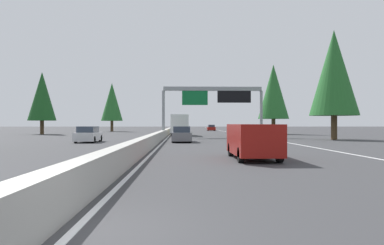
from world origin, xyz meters
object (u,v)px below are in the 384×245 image
(conifer_right_mid, at_px, (273,92))
(conifer_left_near, at_px, (42,96))
(sign_gantry_overhead, at_px, (214,97))
(sedan_distant_b, at_px, (211,128))
(conifer_left_mid, at_px, (112,102))
(box_truck_distant_a, at_px, (180,124))
(minivan_mid_left, at_px, (253,140))
(conifer_right_near, at_px, (334,73))
(sedan_near_right, at_px, (182,135))
(oncoming_near, at_px, (88,135))

(conifer_right_mid, bearing_deg, conifer_left_near, 89.77)
(conifer_left_near, bearing_deg, sign_gantry_overhead, -118.65)
(sedan_distant_b, xyz_separation_m, conifer_left_mid, (-7.94, 22.51, 5.82))
(box_truck_distant_a, height_order, conifer_left_near, conifer_left_near)
(minivan_mid_left, height_order, conifer_right_mid, conifer_right_mid)
(conifer_right_near, bearing_deg, conifer_left_near, 60.82)
(minivan_mid_left, xyz_separation_m, conifer_right_mid, (43.68, -11.63, 6.00))
(sign_gantry_overhead, distance_m, conifer_left_mid, 41.32)
(sedan_near_right, distance_m, conifer_left_mid, 51.17)
(sedan_distant_b, relative_size, conifer_right_mid, 0.38)
(minivan_mid_left, relative_size, conifer_right_mid, 0.44)
(conifer_left_mid, bearing_deg, sedan_near_right, -162.44)
(oncoming_near, xyz_separation_m, conifer_left_mid, (48.55, 6.68, 5.82))
(minivan_mid_left, height_order, conifer_left_mid, conifer_left_mid)
(sign_gantry_overhead, xyz_separation_m, sedan_near_right, (-12.01, 4.05, -4.37))
(sedan_distant_b, xyz_separation_m, conifer_right_near, (-51.60, -9.20, 6.50))
(sedan_distant_b, bearing_deg, oncoming_near, 164.34)
(minivan_mid_left, distance_m, box_truck_distant_a, 36.19)
(conifer_left_mid, bearing_deg, conifer_right_mid, -125.95)
(sign_gantry_overhead, height_order, oncoming_near, sign_gantry_overhead)
(conifer_right_mid, bearing_deg, box_truck_distant_a, 116.58)
(minivan_mid_left, relative_size, oncoming_near, 1.14)
(minivan_mid_left, xyz_separation_m, sedan_distant_b, (73.67, -3.73, -0.27))
(conifer_right_mid, bearing_deg, conifer_left_mid, 54.05)
(sedan_near_right, xyz_separation_m, sedan_distant_b, (56.40, -7.18, 0.00))
(minivan_mid_left, relative_size, box_truck_distant_a, 0.59)
(conifer_right_near, xyz_separation_m, conifer_left_mid, (43.66, 31.71, -0.68))
(sedan_distant_b, xyz_separation_m, oncoming_near, (-56.48, 15.83, 0.00))
(sedan_near_right, relative_size, oncoming_near, 1.00)
(minivan_mid_left, height_order, oncoming_near, minivan_mid_left)
(minivan_mid_left, bearing_deg, sedan_distant_b, -2.90)
(conifer_right_mid, bearing_deg, sedan_near_right, 150.29)
(sedan_distant_b, relative_size, conifer_left_mid, 0.41)
(oncoming_near, bearing_deg, sedan_distant_b, 164.34)
(sign_gantry_overhead, distance_m, oncoming_near, 18.07)
(sign_gantry_overhead, relative_size, conifer_right_mid, 1.11)
(oncoming_near, height_order, conifer_right_mid, conifer_right_mid)
(box_truck_distant_a, distance_m, conifer_right_near, 22.41)
(conifer_right_mid, xyz_separation_m, conifer_left_mid, (22.05, 30.41, -0.45))
(minivan_mid_left, distance_m, conifer_left_mid, 68.59)
(sedan_near_right, xyz_separation_m, conifer_left_near, (26.57, 22.61, 5.47))
(oncoming_near, height_order, conifer_left_mid, conifer_left_mid)
(sign_gantry_overhead, relative_size, conifer_right_near, 1.07)
(minivan_mid_left, bearing_deg, conifer_right_mid, -14.91)
(sign_gantry_overhead, distance_m, conifer_right_mid, 18.24)
(sedan_distant_b, height_order, conifer_left_near, conifer_left_near)
(box_truck_distant_a, bearing_deg, conifer_left_mid, 26.85)
(conifer_left_mid, bearing_deg, minivan_mid_left, -164.06)
(box_truck_distant_a, xyz_separation_m, sedan_distant_b, (37.67, -7.46, -0.93))
(box_truck_distant_a, bearing_deg, sign_gantry_overhead, -147.22)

